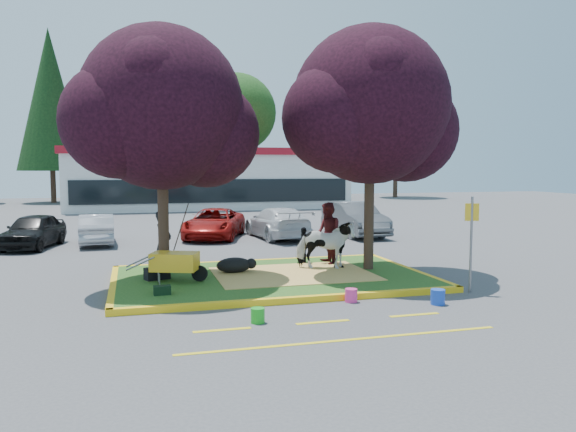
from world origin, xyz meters
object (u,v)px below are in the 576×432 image
object	(u,v)px
wheelbarrow	(175,262)
car_black	(33,231)
sign_post	(471,234)
bucket_blue	(438,297)
calf	(234,265)
handler	(164,242)
bucket_green	(258,315)
bucket_pink	(351,295)
cow	(325,245)
car_silver	(97,229)

from	to	relation	value
wheelbarrow	car_black	bearing A→B (deg)	139.40
car_black	sign_post	bearing A→B (deg)	-31.79
bucket_blue	calf	bearing A→B (deg)	132.76
handler	calf	bearing A→B (deg)	-80.39
handler	sign_post	bearing A→B (deg)	-93.12
bucket_green	bucket_pink	world-z (taller)	bucket_pink
handler	bucket_blue	distance (m)	7.43
sign_post	bucket_pink	bearing A→B (deg)	-158.31
cow	handler	world-z (taller)	handler
calf	handler	distance (m)	2.03
bucket_green	bucket_blue	distance (m)	4.20
sign_post	car_black	xyz separation A→B (m)	(-11.50, 11.12, -0.79)
calf	sign_post	bearing A→B (deg)	-43.00
sign_post	car_silver	distance (m)	14.81
car_black	wheelbarrow	bearing A→B (deg)	-49.70
bucket_green	car_silver	world-z (taller)	car_silver
calf	cow	bearing A→B (deg)	-14.06
calf	wheelbarrow	bearing A→B (deg)	-161.56
cow	calf	xyz separation A→B (m)	(-2.59, 0.16, -0.48)
calf	car_black	size ratio (longest dim) A/B	0.26
cow	bucket_green	world-z (taller)	cow
calf	car_silver	bearing A→B (deg)	105.70
calf	car_silver	size ratio (longest dim) A/B	0.27
bucket_pink	car_black	distance (m)	14.00
calf	car_silver	world-z (taller)	car_silver
bucket_blue	car_black	size ratio (longest dim) A/B	0.09
wheelbarrow	bucket_pink	bearing A→B (deg)	-12.69
bucket_green	car_silver	bearing A→B (deg)	106.19
cow	bucket_blue	bearing A→B (deg)	-143.70
bucket_pink	car_silver	size ratio (longest dim) A/B	0.08
cow	car_black	xyz separation A→B (m)	(-8.89, 7.96, -0.20)
bucket_pink	bucket_blue	distance (m)	1.92
calf	sign_post	size ratio (longest dim) A/B	0.42
calf	wheelbarrow	size ratio (longest dim) A/B	0.49
bucket_blue	wheelbarrow	bearing A→B (deg)	149.43
cow	sign_post	distance (m)	4.15
car_silver	bucket_blue	bearing A→B (deg)	119.61
bucket_pink	car_silver	world-z (taller)	car_silver
bucket_pink	sign_post	bearing A→B (deg)	1.82
cow	calf	distance (m)	2.64
cow	bucket_blue	xyz separation A→B (m)	(1.25, -3.99, -0.67)
handler	car_silver	world-z (taller)	handler
cow	car_silver	size ratio (longest dim) A/B	0.45
cow	bucket_pink	bearing A→B (deg)	-170.21
calf	handler	world-z (taller)	handler
car_silver	car_black	bearing A→B (deg)	7.67
handler	car_black	xyz separation A→B (m)	(-4.43, 7.27, -0.36)
sign_post	bucket_green	bearing A→B (deg)	-147.96
calf	wheelbarrow	distance (m)	1.91
cow	bucket_green	bearing A→B (deg)	164.99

